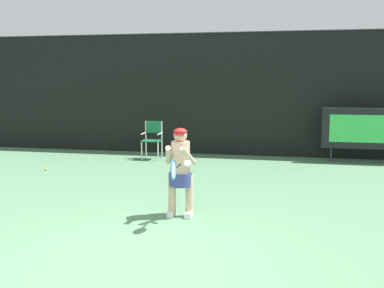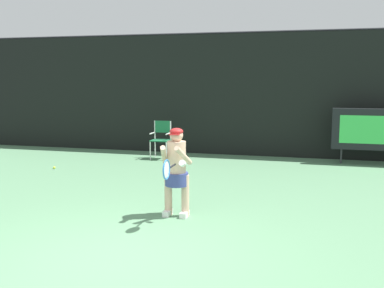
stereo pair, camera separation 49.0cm
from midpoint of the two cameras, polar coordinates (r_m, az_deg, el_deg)
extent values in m
cube|color=#56845E|center=(6.09, -6.69, -14.14)|extent=(18.00, 22.00, 0.02)
cube|color=black|center=(13.90, 6.37, 6.03)|extent=(18.00, 0.12, 3.60)
cylinder|color=#38383D|center=(13.95, 6.49, 13.56)|extent=(18.00, 0.05, 0.05)
cube|color=black|center=(13.23, 22.68, 1.66)|extent=(2.20, 0.20, 1.10)
cube|color=#3BD152|center=(13.12, 22.74, 1.61)|extent=(1.80, 0.01, 0.75)
cylinder|color=#2D2D33|center=(13.24, 18.96, -1.43)|extent=(0.05, 0.05, 0.40)
cylinder|color=white|center=(13.11, -4.11, -0.83)|extent=(0.04, 0.04, 0.52)
cylinder|color=white|center=(12.96, -2.12, -0.92)|extent=(0.04, 0.04, 0.52)
cylinder|color=white|center=(13.49, -3.55, -0.57)|extent=(0.04, 0.04, 0.52)
cylinder|color=white|center=(13.34, -1.60, -0.66)|extent=(0.04, 0.04, 0.52)
cube|color=#1D683E|center=(13.18, -2.85, 0.44)|extent=(0.52, 0.44, 0.03)
cylinder|color=white|center=(13.42, -3.57, 1.71)|extent=(0.04, 0.04, 0.56)
cylinder|color=white|center=(13.27, -1.61, 1.65)|extent=(0.04, 0.04, 0.56)
cube|color=#1D683E|center=(13.33, -2.60, 2.15)|extent=(0.48, 0.02, 0.34)
cylinder|color=white|center=(13.23, -3.85, 1.35)|extent=(0.04, 0.44, 0.04)
cylinder|color=white|center=(13.08, -1.86, 1.29)|extent=(0.04, 0.44, 0.04)
cylinder|color=#248548|center=(12.96, -0.60, -1.54)|extent=(0.07, 0.07, 0.24)
cylinder|color=black|center=(12.94, -0.60, -0.96)|extent=(0.03, 0.03, 0.03)
cube|color=white|center=(7.85, -1.25, -8.52)|extent=(0.11, 0.26, 0.09)
cube|color=white|center=(7.77, 0.90, -8.68)|extent=(0.11, 0.26, 0.09)
cylinder|color=#DBB293|center=(7.81, -1.15, -6.26)|extent=(0.13, 0.13, 0.70)
cylinder|color=#DBB293|center=(7.74, 0.99, -6.40)|extent=(0.13, 0.13, 0.70)
cylinder|color=navy|center=(7.71, -0.09, -4.36)|extent=(0.39, 0.39, 0.22)
cylinder|color=#DBB293|center=(7.64, -0.09, -1.74)|extent=(0.31, 0.31, 0.56)
sphere|color=#DBB293|center=(7.59, -0.09, 1.08)|extent=(0.22, 0.22, 0.22)
ellipsoid|color=#B22323|center=(7.58, -0.09, 1.53)|extent=(0.22, 0.22, 0.12)
cube|color=#B22323|center=(7.49, -0.29, 1.20)|extent=(0.17, 0.12, 0.02)
cylinder|color=#DBB293|center=(7.52, -1.64, -1.34)|extent=(0.20, 0.48, 0.37)
cylinder|color=#DBB293|center=(7.43, 0.80, -1.45)|extent=(0.20, 0.48, 0.37)
cylinder|color=white|center=(7.33, 0.72, -2.40)|extent=(0.13, 0.13, 0.12)
cylinder|color=black|center=(7.25, -0.48, -2.74)|extent=(0.03, 0.28, 0.03)
torus|color=blue|center=(6.96, -1.16, -3.19)|extent=(0.02, 0.31, 0.31)
ellipsoid|color=silver|center=(6.96, -1.16, -3.19)|extent=(0.01, 0.26, 0.26)
sphere|color=#CCDB3D|center=(12.23, -15.56, -2.83)|extent=(0.07, 0.07, 0.07)
camera|label=1|loc=(0.25, -88.27, 0.25)|focal=43.16mm
camera|label=2|loc=(0.25, 91.73, -0.25)|focal=43.16mm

